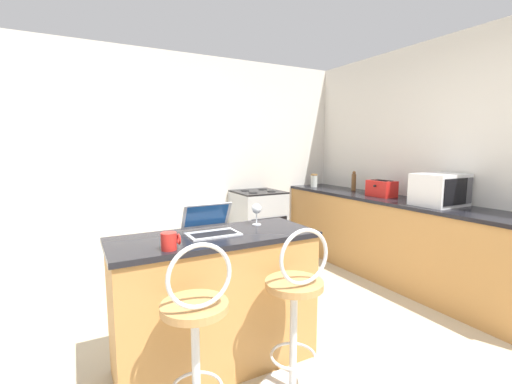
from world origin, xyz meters
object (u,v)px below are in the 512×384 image
at_px(bar_stool_near, 197,345).
at_px(stove_range, 258,225).
at_px(pepper_mill, 354,181).
at_px(wine_glass_tall, 257,210).
at_px(microwave, 440,190).
at_px(storage_jar, 314,180).
at_px(toaster, 381,189).
at_px(bar_stool_far, 295,317).
at_px(mug_red, 169,241).
at_px(laptop, 210,226).

xyz_separation_m(bar_stool_near, stove_range, (1.61, 2.31, -0.04)).
bearing_deg(pepper_mill, wine_glass_tall, -150.73).
height_order(microwave, storage_jar, microwave).
relative_size(toaster, wine_glass_tall, 1.94).
bearing_deg(storage_jar, stove_range, -178.36).
xyz_separation_m(bar_stool_far, mug_red, (-0.64, 0.31, 0.46)).
bearing_deg(bar_stool_far, mug_red, 154.28).
bearing_deg(stove_range, pepper_mill, -24.67).
bearing_deg(toaster, bar_stool_near, -155.16).
bearing_deg(mug_red, bar_stool_far, -25.72).
relative_size(bar_stool_near, storage_jar, 5.57).
height_order(laptop, storage_jar, laptop).
relative_size(laptop, pepper_mill, 1.31).
xyz_separation_m(bar_stool_near, storage_jar, (2.53, 2.34, 0.51)).
bearing_deg(mug_red, toaster, 18.77).
bearing_deg(mug_red, bar_stool_near, -82.02).
bearing_deg(stove_range, wine_glass_tall, -118.85).
distance_m(bar_stool_near, wine_glass_tall, 1.06).
xyz_separation_m(toaster, stove_range, (-1.03, 1.09, -0.55)).
bearing_deg(microwave, stove_range, 120.42).
relative_size(microwave, wine_glass_tall, 3.01).
bearing_deg(pepper_mill, toaster, -101.80).
height_order(microwave, toaster, microwave).
relative_size(microwave, toaster, 1.56).
distance_m(stove_range, wine_glass_tall, 2.01).
bearing_deg(bar_stool_near, laptop, 62.37).
relative_size(bar_stool_far, wine_glass_tall, 6.59).
bearing_deg(microwave, bar_stool_far, -165.75).
xyz_separation_m(bar_stool_far, pepper_mill, (2.15, 1.79, 0.54)).
relative_size(bar_stool_far, microwave, 2.19).
bearing_deg(laptop, stove_range, 53.19).
bearing_deg(pepper_mill, bar_stool_near, -146.99).
distance_m(microwave, storage_jar, 1.82).
distance_m(bar_stool_far, microwave, 2.20).
relative_size(laptop, microwave, 0.70).
xyz_separation_m(microwave, toaster, (-0.03, 0.70, -0.06)).
bearing_deg(bar_stool_far, pepper_mill, 39.70).
xyz_separation_m(bar_stool_near, toaster, (2.63, 1.22, 0.51)).
distance_m(toaster, stove_range, 1.60).
distance_m(storage_jar, mug_red, 3.27).
bearing_deg(bar_stool_far, wine_glass_tall, 82.88).
relative_size(bar_stool_far, toaster, 3.40).
height_order(laptop, mug_red, laptop).
height_order(stove_range, pepper_mill, pepper_mill).
relative_size(stove_range, pepper_mill, 3.58).
bearing_deg(bar_stool_near, toaster, 24.84).
bearing_deg(bar_stool_near, storage_jar, 42.79).
bearing_deg(bar_stool_near, stove_range, 55.21).
bearing_deg(toaster, stove_range, 133.16).
xyz_separation_m(laptop, stove_range, (1.32, 1.76, -0.50)).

